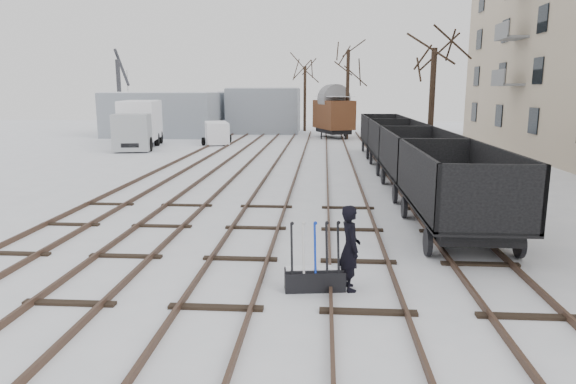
{
  "coord_description": "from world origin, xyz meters",
  "views": [
    {
      "loc": [
        2.1,
        -12.4,
        4.27
      ],
      "look_at": [
        1.02,
        2.94,
        1.2
      ],
      "focal_mm": 32.0,
      "sensor_mm": 36.0,
      "label": 1
    }
  ],
  "objects_px": {
    "worker": "(350,248)",
    "box_van_wagon": "(333,114)",
    "freight_wagon_a": "(455,203)",
    "crane": "(121,115)",
    "ground_frame": "(315,277)",
    "panel_van": "(217,133)",
    "lorry": "(139,124)"
  },
  "relations": [
    {
      "from": "freight_wagon_a",
      "to": "lorry",
      "type": "relative_size",
      "value": 0.8
    },
    {
      "from": "freight_wagon_a",
      "to": "crane",
      "type": "distance_m",
      "value": 37.75
    },
    {
      "from": "panel_van",
      "to": "worker",
      "type": "bearing_deg",
      "value": -88.71
    },
    {
      "from": "ground_frame",
      "to": "panel_van",
      "type": "xyz_separation_m",
      "value": [
        -8.44,
        30.22,
        0.62
      ]
    },
    {
      "from": "panel_van",
      "to": "ground_frame",
      "type": "bearing_deg",
      "value": -90.08
    },
    {
      "from": "box_van_wagon",
      "to": "lorry",
      "type": "distance_m",
      "value": 17.37
    },
    {
      "from": "ground_frame",
      "to": "worker",
      "type": "relative_size",
      "value": 0.8
    },
    {
      "from": "ground_frame",
      "to": "lorry",
      "type": "bearing_deg",
      "value": 108.93
    },
    {
      "from": "freight_wagon_a",
      "to": "lorry",
      "type": "bearing_deg",
      "value": 128.21
    },
    {
      "from": "worker",
      "to": "freight_wagon_a",
      "type": "distance_m",
      "value": 5.58
    },
    {
      "from": "worker",
      "to": "lorry",
      "type": "bearing_deg",
      "value": 15.7
    },
    {
      "from": "box_van_wagon",
      "to": "lorry",
      "type": "bearing_deg",
      "value": -167.83
    },
    {
      "from": "lorry",
      "to": "panel_van",
      "type": "distance_m",
      "value": 6.15
    },
    {
      "from": "ground_frame",
      "to": "panel_van",
      "type": "bearing_deg",
      "value": 97.77
    },
    {
      "from": "freight_wagon_a",
      "to": "crane",
      "type": "xyz_separation_m",
      "value": [
        -22.21,
        30.51,
        1.06
      ]
    },
    {
      "from": "lorry",
      "to": "crane",
      "type": "relative_size",
      "value": 1.01
    },
    {
      "from": "worker",
      "to": "box_van_wagon",
      "type": "bearing_deg",
      "value": -12.76
    },
    {
      "from": "lorry",
      "to": "crane",
      "type": "height_order",
      "value": "crane"
    },
    {
      "from": "freight_wagon_a",
      "to": "lorry",
      "type": "height_order",
      "value": "lorry"
    },
    {
      "from": "freight_wagon_a",
      "to": "box_van_wagon",
      "type": "relative_size",
      "value": 1.17
    },
    {
      "from": "ground_frame",
      "to": "box_van_wagon",
      "type": "bearing_deg",
      "value": 80.63
    },
    {
      "from": "crane",
      "to": "panel_van",
      "type": "bearing_deg",
      "value": -34.71
    },
    {
      "from": "worker",
      "to": "crane",
      "type": "xyz_separation_m",
      "value": [
        -18.9,
        34.99,
        1.12
      ]
    },
    {
      "from": "worker",
      "to": "lorry",
      "type": "distance_m",
      "value": 30.65
    },
    {
      "from": "ground_frame",
      "to": "crane",
      "type": "relative_size",
      "value": 0.19
    },
    {
      "from": "box_van_wagon",
      "to": "crane",
      "type": "xyz_separation_m",
      "value": [
        -19.13,
        -1.34,
        -0.11
      ]
    },
    {
      "from": "worker",
      "to": "panel_van",
      "type": "xyz_separation_m",
      "value": [
        -9.19,
        30.12,
        -0.03
      ]
    },
    {
      "from": "ground_frame",
      "to": "box_van_wagon",
      "type": "relative_size",
      "value": 0.27
    },
    {
      "from": "worker",
      "to": "crane",
      "type": "relative_size",
      "value": 0.24
    },
    {
      "from": "ground_frame",
      "to": "freight_wagon_a",
      "type": "bearing_deg",
      "value": 40.63
    },
    {
      "from": "worker",
      "to": "lorry",
      "type": "xyz_separation_m",
      "value": [
        -14.43,
        27.03,
        0.85
      ]
    },
    {
      "from": "worker",
      "to": "box_van_wagon",
      "type": "relative_size",
      "value": 0.34
    }
  ]
}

